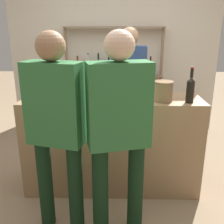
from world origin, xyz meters
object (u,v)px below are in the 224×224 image
(counter_bottle_2, at_px, (105,88))
(ice_bucket, at_px, (163,91))
(wine_glass, at_px, (130,86))
(counter_bottle_3, at_px, (103,85))
(customer_left, at_px, (56,122))
(counter_bottle_1, at_px, (69,83))
(customer_center, at_px, (119,125))
(counter_bottle_0, at_px, (190,89))
(server_behind_counter, at_px, (129,84))

(counter_bottle_2, bearing_deg, ice_bucket, 3.93)
(wine_glass, distance_m, ice_bucket, 0.37)
(counter_bottle_3, bearing_deg, wine_glass, 18.62)
(counter_bottle_2, bearing_deg, customer_left, -125.50)
(counter_bottle_1, bearing_deg, customer_left, -88.58)
(customer_left, bearing_deg, customer_center, -80.31)
(ice_bucket, bearing_deg, customer_left, -149.42)
(counter_bottle_0, height_order, wine_glass, counter_bottle_0)
(counter_bottle_0, distance_m, customer_center, 0.90)
(counter_bottle_1, relative_size, wine_glass, 2.11)
(wine_glass, xyz_separation_m, customer_center, (-0.12, -0.78, -0.14))
(counter_bottle_2, height_order, wine_glass, counter_bottle_2)
(counter_bottle_2, relative_size, server_behind_counter, 0.21)
(counter_bottle_1, bearing_deg, wine_glass, -3.37)
(counter_bottle_0, height_order, ice_bucket, counter_bottle_0)
(counter_bottle_0, relative_size, counter_bottle_1, 1.02)
(counter_bottle_2, height_order, customer_left, customer_left)
(counter_bottle_0, xyz_separation_m, counter_bottle_1, (-1.21, 0.26, -0.00))
(counter_bottle_1, height_order, ice_bucket, counter_bottle_1)
(customer_left, bearing_deg, server_behind_counter, -9.78)
(counter_bottle_1, bearing_deg, counter_bottle_0, -12.02)
(counter_bottle_3, relative_size, customer_left, 0.22)
(counter_bottle_2, relative_size, ice_bucket, 1.79)
(counter_bottle_3, bearing_deg, counter_bottle_2, -77.15)
(counter_bottle_1, bearing_deg, customer_center, -57.47)
(customer_left, bearing_deg, wine_glass, -24.98)
(customer_left, bearing_deg, counter_bottle_2, -20.26)
(counter_bottle_0, relative_size, customer_center, 0.20)
(counter_bottle_2, distance_m, customer_center, 0.61)
(server_behind_counter, xyz_separation_m, customer_center, (-0.14, -1.42, -0.03))
(ice_bucket, xyz_separation_m, customer_center, (-0.44, -0.61, -0.13))
(counter_bottle_0, bearing_deg, counter_bottle_2, 179.56)
(counter_bottle_0, height_order, counter_bottle_1, counter_bottle_0)
(counter_bottle_2, bearing_deg, counter_bottle_3, 102.85)
(counter_bottle_1, distance_m, customer_left, 0.79)
(ice_bucket, xyz_separation_m, customer_left, (-0.95, -0.56, -0.13))
(counter_bottle_1, relative_size, customer_center, 0.20)
(counter_bottle_3, xyz_separation_m, customer_center, (0.16, -0.69, -0.17))
(counter_bottle_0, distance_m, counter_bottle_1, 1.24)
(wine_glass, distance_m, customer_center, 0.80)
(customer_center, bearing_deg, customer_left, 70.50)
(customer_center, bearing_deg, wine_glass, -22.40)
(counter_bottle_0, distance_m, counter_bottle_3, 0.86)
(wine_glass, bearing_deg, server_behind_counter, 88.32)
(counter_bottle_3, bearing_deg, server_behind_counter, 67.89)
(customer_center, bearing_deg, server_behind_counter, -19.38)
(wine_glass, xyz_separation_m, customer_left, (-0.62, -0.73, -0.14))
(ice_bucket, relative_size, customer_center, 0.12)
(customer_center, distance_m, customer_left, 0.51)
(server_behind_counter, relative_size, customer_left, 1.01)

